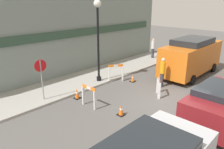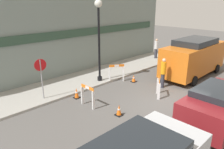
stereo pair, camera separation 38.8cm
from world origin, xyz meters
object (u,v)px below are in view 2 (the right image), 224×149
at_px(streetlamp_post, 99,30).
at_px(work_van, 194,56).
at_px(person_worker, 163,72).
at_px(person_pedestrian, 156,48).
at_px(stop_sign, 41,72).
at_px(parked_car_1, 219,105).

relative_size(streetlamp_post, work_van, 0.86).
xyz_separation_m(person_worker, person_pedestrian, (5.14, 4.02, 0.05)).
bearing_deg(person_pedestrian, streetlamp_post, -18.53).
bearing_deg(stop_sign, person_worker, 156.60).
height_order(person_worker, parked_car_1, person_worker).
distance_m(person_pedestrian, parked_car_1, 10.58).
height_order(streetlamp_post, work_van, streetlamp_post).
relative_size(stop_sign, parked_car_1, 0.53).
xyz_separation_m(person_pedestrian, work_van, (-1.82, -4.22, 0.34)).
distance_m(stop_sign, work_van, 9.77).
relative_size(streetlamp_post, person_worker, 2.73).
relative_size(stop_sign, person_worker, 1.18).
bearing_deg(person_pedestrian, stop_sign, -20.83).
distance_m(person_worker, parked_car_1, 4.30).
relative_size(person_worker, person_pedestrian, 1.05).
xyz_separation_m(person_worker, work_van, (3.32, -0.20, 0.40)).
xyz_separation_m(streetlamp_post, work_van, (5.34, -3.44, -1.86)).
bearing_deg(parked_car_1, person_worker, 62.93).
bearing_deg(person_worker, parked_car_1, 87.39).
bearing_deg(streetlamp_post, work_van, -32.78).
xyz_separation_m(person_pedestrian, parked_car_1, (-7.10, -7.85, -0.10)).
relative_size(parked_car_1, work_van, 0.70).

